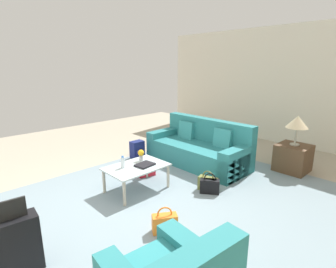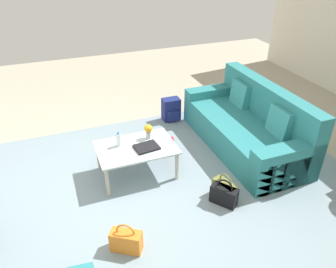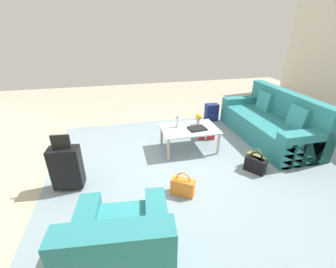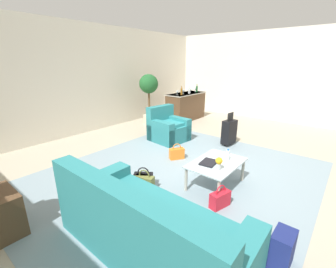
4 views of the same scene
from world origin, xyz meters
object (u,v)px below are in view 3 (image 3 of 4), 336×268
armchair (122,254)px  coffee_table (189,131)px  handbag_black (255,165)px  handbag_orange (183,186)px  flower_vase (198,118)px  couch (272,124)px  water_bottle (177,122)px  suitcase_black (66,167)px  handbag_red (207,133)px  backpack_navy (212,112)px  coffee_table_book (197,128)px  handbag_olive (255,162)px

armchair → coffee_table: armchair is taller
handbag_black → handbag_orange: (1.27, 0.26, 0.00)m
armchair → flower_vase: size_ratio=4.65×
coffee_table → flower_vase: size_ratio=4.97×
couch → armchair: bearing=36.1°
water_bottle → suitcase_black: (1.80, 0.80, -0.17)m
armchair → coffee_table: bearing=-121.1°
couch → flower_vase: size_ratio=10.88×
handbag_red → couch: bearing=169.4°
handbag_black → backpack_navy: size_ratio=0.89×
coffee_table → handbag_red: 0.66m
water_bottle → coffee_table_book: 0.38m
couch → flower_vase: (1.58, -0.05, 0.25)m
couch → handbag_red: size_ratio=6.23×
handbag_olive → handbag_orange: size_ratio=1.00×
flower_vase → suitcase_black: size_ratio=0.24×
handbag_olive → backpack_navy: 2.15m
handbag_red → backpack_navy: backpack_navy is taller
handbag_red → handbag_orange: same height
couch → coffee_table_book: couch is taller
coffee_table_book → handbag_black: coffee_table_book is taller
handbag_olive → handbag_black: bearing=56.5°
handbag_olive → backpack_navy: bearing=-93.7°
backpack_navy → handbag_black: bearing=85.1°
flower_vase → couch: bearing=178.2°
armchair → handbag_red: armchair is taller
handbag_olive → backpack_navy: size_ratio=0.89×
flower_vase → handbag_orange: 1.57m
flower_vase → handbag_olive: flower_vase is taller
suitcase_black → armchair: bearing=115.2°
handbag_black → backpack_navy: backpack_navy is taller
couch → flower_vase: couch is taller
water_bottle → coffee_table_book: size_ratio=0.67×
coffee_table → suitcase_black: size_ratio=1.20×
coffee_table_book → suitcase_black: 2.21m
coffee_table_book → handbag_olive: coffee_table_book is taller
handbag_black → handbag_orange: bearing=11.4°
couch → suitcase_black: (3.80, 0.80, 0.05)m
armchair → handbag_orange: bearing=-130.8°
suitcase_black → handbag_olive: suitcase_black is taller
handbag_orange → suitcase_black: bearing=-17.7°
handbag_orange → armchair: bearing=49.2°
handbag_red → handbag_orange: 1.81m
coffee_table_book → handbag_olive: 1.12m
couch → backpack_navy: couch is taller
flower_vase → coffee_table: bearing=34.3°
water_bottle → flower_vase: flower_vase is taller
coffee_table → handbag_red: size_ratio=2.85×
handbag_black → handbag_orange: 1.30m
water_bottle → handbag_olive: water_bottle is taller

